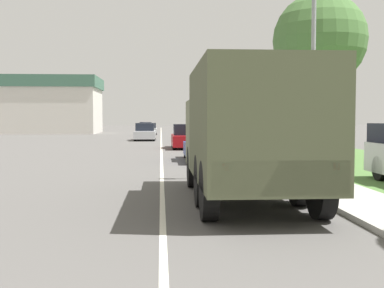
% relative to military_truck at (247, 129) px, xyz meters
% --- Properties ---
extents(ground_plane, '(180.00, 180.00, 0.00)m').
position_rel_military_truck_xyz_m(ground_plane, '(-1.97, 28.41, -1.70)').
color(ground_plane, '#565451').
extents(lane_centre_stripe, '(0.12, 120.00, 0.00)m').
position_rel_military_truck_xyz_m(lane_centre_stripe, '(-1.97, 28.41, -1.70)').
color(lane_centre_stripe, silver).
rests_on(lane_centre_stripe, ground).
extents(sidewalk_right, '(1.80, 120.00, 0.12)m').
position_rel_military_truck_xyz_m(sidewalk_right, '(2.53, 28.41, -1.64)').
color(sidewalk_right, '#ADAAA3').
rests_on(sidewalk_right, ground).
extents(grass_strip_right, '(7.00, 120.00, 0.02)m').
position_rel_military_truck_xyz_m(grass_strip_right, '(6.93, 28.41, -1.69)').
color(grass_strip_right, '#4C7538').
rests_on(grass_strip_right, ground).
extents(military_truck, '(2.48, 6.81, 3.08)m').
position_rel_military_truck_xyz_m(military_truck, '(0.00, 0.00, 0.00)').
color(military_truck, '#606647').
rests_on(military_truck, ground).
extents(car_nearest_ahead, '(1.80, 4.73, 1.44)m').
position_rel_military_truck_xyz_m(car_nearest_ahead, '(0.04, 11.08, -1.05)').
color(car_nearest_ahead, navy).
rests_on(car_nearest_ahead, ground).
extents(car_second_ahead, '(1.91, 4.65, 1.58)m').
position_rel_military_truck_xyz_m(car_second_ahead, '(-0.32, 20.30, -0.99)').
color(car_second_ahead, maroon).
rests_on(car_second_ahead, ground).
extents(car_third_ahead, '(1.83, 4.60, 1.54)m').
position_rel_military_truck_xyz_m(car_third_ahead, '(-3.41, 31.90, -1.01)').
color(car_third_ahead, '#B7BABF').
rests_on(car_third_ahead, ground).
extents(car_fourth_ahead, '(1.76, 3.92, 1.40)m').
position_rel_military_truck_xyz_m(car_fourth_ahead, '(-3.38, 47.28, -1.06)').
color(car_fourth_ahead, '#B7BABF').
rests_on(car_fourth_ahead, ground).
extents(car_farthest_ahead, '(1.90, 4.11, 1.41)m').
position_rel_military_truck_xyz_m(car_farthest_ahead, '(-4.16, 57.82, -1.06)').
color(car_farthest_ahead, navy).
rests_on(car_farthest_ahead, ground).
extents(lamp_post, '(1.69, 0.24, 6.06)m').
position_rel_military_truck_xyz_m(lamp_post, '(2.55, 3.86, 2.09)').
color(lamp_post, gray).
rests_on(lamp_post, sidewalk_right).
extents(tree_mid_right, '(4.33, 4.33, 7.75)m').
position_rel_military_truck_xyz_m(tree_mid_right, '(5.39, 11.10, 3.88)').
color(tree_mid_right, '#4C3D2D').
rests_on(tree_mid_right, grass_strip_right).
extents(tree_far_right, '(4.23, 4.23, 6.90)m').
position_rel_military_truck_xyz_m(tree_far_right, '(7.95, 28.20, 3.09)').
color(tree_far_right, brown).
rests_on(tree_far_right, grass_strip_right).
extents(building_distant, '(13.18, 9.77, 7.27)m').
position_rel_military_truck_xyz_m(building_distant, '(-16.58, 52.99, 1.98)').
color(building_distant, beige).
rests_on(building_distant, ground).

